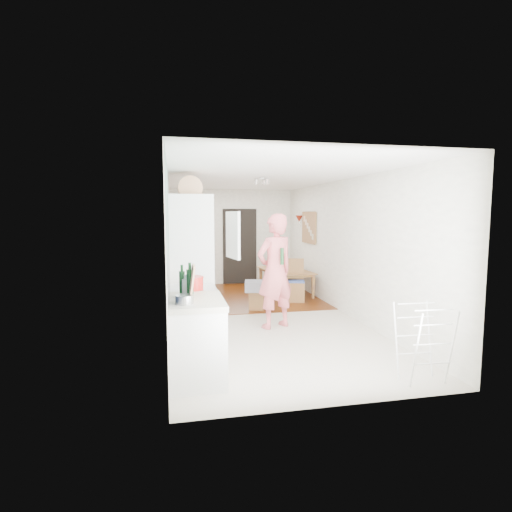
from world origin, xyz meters
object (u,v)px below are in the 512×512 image
object	(u,v)px
person	(275,261)
stool	(257,300)
dining_chair	(295,281)
drying_rack	(423,343)
dining_table	(287,284)

from	to	relation	value
person	stool	xyz separation A→B (m)	(-0.04, 1.24, -0.91)
dining_chair	person	bearing A→B (deg)	-101.78
person	stool	bearing A→B (deg)	-111.07
stool	drying_rack	bearing A→B (deg)	-73.10
person	stool	size ratio (longest dim) A/B	5.84
person	dining_chair	size ratio (longest dim) A/B	2.43
dining_table	stool	xyz separation A→B (m)	(-1.00, -1.39, -0.05)
stool	drying_rack	xyz separation A→B (m)	(1.11, -3.66, 0.25)
dining_chair	stool	distance (m)	1.13
person	stool	world-z (taller)	person
dining_table	drying_rack	xyz separation A→B (m)	(0.11, -5.05, 0.19)
drying_rack	dining_table	bearing A→B (deg)	94.47
dining_table	dining_chair	distance (m)	0.86
stool	dining_chair	bearing A→B (deg)	30.26
dining_table	drying_rack	world-z (taller)	drying_rack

